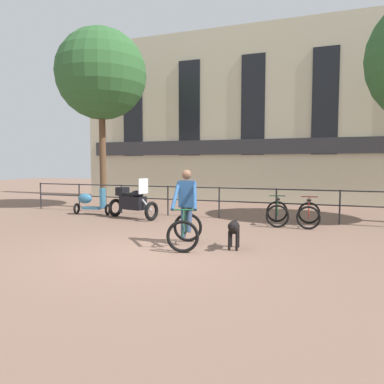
# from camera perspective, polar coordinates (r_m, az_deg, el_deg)

# --- Properties ---
(ground_plane) EXTENTS (60.00, 60.00, 0.00)m
(ground_plane) POSITION_cam_1_polar(r_m,az_deg,el_deg) (7.82, -6.76, -9.25)
(ground_plane) COLOR #7A5B4C
(canal_railing) EXTENTS (15.05, 0.05, 1.05)m
(canal_railing) POSITION_cam_1_polar(r_m,az_deg,el_deg) (12.50, 4.17, -0.79)
(canal_railing) COLOR #232326
(canal_railing) RESTS_ON ground_plane
(building_facade) EXTENTS (18.00, 0.72, 8.24)m
(building_facade) POSITION_cam_1_polar(r_m,az_deg,el_deg) (18.22, 9.45, 11.50)
(building_facade) COLOR beige
(building_facade) RESTS_ON ground_plane
(cyclist_with_bike) EXTENTS (0.97, 1.31, 1.70)m
(cyclist_with_bike) POSITION_cam_1_polar(r_m,az_deg,el_deg) (8.35, -0.93, -3.02)
(cyclist_with_bike) COLOR black
(cyclist_with_bike) RESTS_ON ground_plane
(dog) EXTENTS (0.31, 0.90, 0.64)m
(dog) POSITION_cam_1_polar(r_m,az_deg,el_deg) (8.07, 6.37, -5.53)
(dog) COLOR black
(dog) RESTS_ON ground_plane
(parked_motorcycle) EXTENTS (1.85, 1.03, 1.35)m
(parked_motorcycle) POSITION_cam_1_polar(r_m,az_deg,el_deg) (12.58, -9.07, -1.48)
(parked_motorcycle) COLOR black
(parked_motorcycle) RESTS_ON ground_plane
(parked_bicycle_near_lamp) EXTENTS (0.81, 1.19, 0.86)m
(parked_bicycle_near_lamp) POSITION_cam_1_polar(r_m,az_deg,el_deg) (11.49, 12.86, -3.11)
(parked_bicycle_near_lamp) COLOR black
(parked_bicycle_near_lamp) RESTS_ON ground_plane
(parked_bicycle_mid_left) EXTENTS (0.70, 1.14, 0.86)m
(parked_bicycle_mid_left) POSITION_cam_1_polar(r_m,az_deg,el_deg) (11.41, 17.36, -3.26)
(parked_bicycle_mid_left) COLOR black
(parked_bicycle_mid_left) RESTS_ON ground_plane
(parked_scooter) EXTENTS (1.33, 0.60, 0.96)m
(parked_scooter) POSITION_cam_1_polar(r_m,az_deg,el_deg) (13.85, -15.16, -1.46)
(parked_scooter) COLOR black
(parked_scooter) RESTS_ON ground_plane
(tree_canalside_left) EXTENTS (3.58, 3.58, 7.15)m
(tree_canalside_left) POSITION_cam_1_polar(r_m,az_deg,el_deg) (15.94, -13.66, 17.00)
(tree_canalside_left) COLOR brown
(tree_canalside_left) RESTS_ON ground_plane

